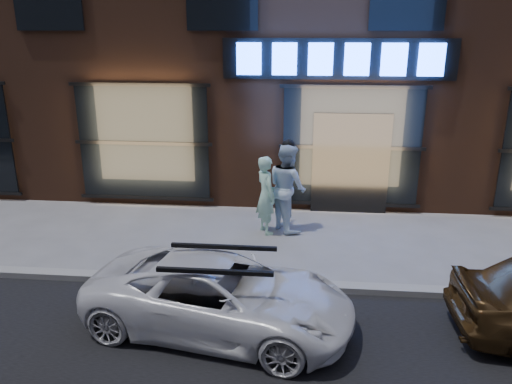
# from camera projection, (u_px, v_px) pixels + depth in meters

# --- Properties ---
(ground) EXTENTS (90.00, 90.00, 0.00)m
(ground) POSITION_uv_depth(u_px,v_px,m) (366.00, 292.00, 8.45)
(ground) COLOR slate
(ground) RESTS_ON ground
(curb) EXTENTS (60.00, 0.25, 0.12)m
(curb) POSITION_uv_depth(u_px,v_px,m) (366.00, 289.00, 8.43)
(curb) COLOR gray
(curb) RESTS_ON ground
(man_bowtie) EXTENTS (0.66, 0.74, 1.71)m
(man_bowtie) POSITION_uv_depth(u_px,v_px,m) (266.00, 195.00, 10.67)
(man_bowtie) COLOR #C2FEE3
(man_bowtie) RESTS_ON ground
(man_cap) EXTENTS (1.12, 1.19, 1.94)m
(man_cap) POSITION_uv_depth(u_px,v_px,m) (287.00, 187.00, 10.84)
(man_cap) COLOR white
(man_cap) RESTS_ON ground
(white_suv) EXTENTS (4.17, 2.48, 1.09)m
(white_suv) POSITION_uv_depth(u_px,v_px,m) (220.00, 295.00, 7.28)
(white_suv) COLOR silver
(white_suv) RESTS_ON ground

